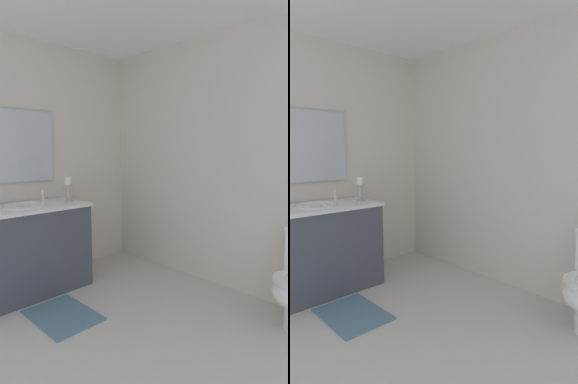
% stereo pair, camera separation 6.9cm
% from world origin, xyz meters
% --- Properties ---
extents(floor, '(3.15, 2.46, 0.02)m').
position_xyz_m(floor, '(0.00, 0.00, -0.01)').
color(floor, beige).
rests_on(floor, ground).
extents(wall_back, '(3.15, 0.04, 2.45)m').
position_xyz_m(wall_back, '(0.00, 1.23, 1.23)').
color(wall_back, silver).
rests_on(wall_back, ground).
extents(wall_left, '(0.04, 2.46, 2.45)m').
position_xyz_m(wall_left, '(-1.57, 0.00, 1.23)').
color(wall_left, silver).
rests_on(wall_left, ground).
extents(vanity_cabinet, '(0.58, 1.14, 0.83)m').
position_xyz_m(vanity_cabinet, '(-1.25, -0.23, 0.42)').
color(vanity_cabinet, '#474C56').
rests_on(vanity_cabinet, ground).
extents(sink_basin, '(0.40, 0.40, 0.24)m').
position_xyz_m(sink_basin, '(-1.25, -0.23, 0.79)').
color(sink_basin, white).
rests_on(sink_basin, vanity_cabinet).
extents(mirror, '(0.02, 0.91, 0.71)m').
position_xyz_m(mirror, '(-1.53, -0.23, 1.39)').
color(mirror, silver).
extents(candle_holder_tall, '(0.09, 0.09, 0.25)m').
position_xyz_m(candle_holder_tall, '(-1.22, 0.22, 0.96)').
color(candle_holder_tall, '#B7B2A5').
rests_on(candle_holder_tall, vanity_cabinet).
extents(bath_mat, '(0.60, 0.44, 0.02)m').
position_xyz_m(bath_mat, '(-0.62, -0.23, 0.01)').
color(bath_mat, slate).
rests_on(bath_mat, ground).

